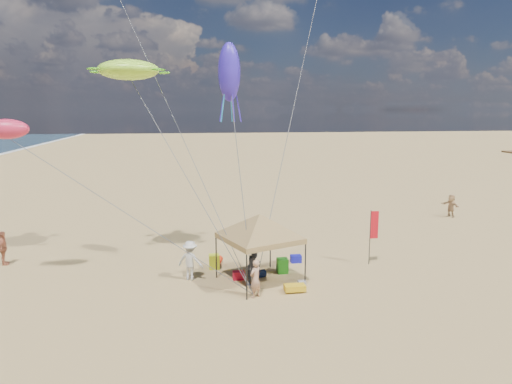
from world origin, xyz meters
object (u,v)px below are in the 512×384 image
person_near_b (255,266)px  person_near_c (190,260)px  canopy_tent (260,217)px  cooler_red (239,275)px  chair_yellow (214,262)px  person_far_a (3,248)px  beach_cart (295,288)px  cooler_blue (296,259)px  chair_green (282,266)px  person_near_a (255,279)px  feather_flag (373,228)px  person_far_c (451,206)px

person_near_b → person_near_c: bearing=109.3°
canopy_tent → cooler_red: size_ratio=10.30×
chair_yellow → person_far_a: bearing=168.2°
canopy_tent → beach_cart: bearing=-47.0°
cooler_blue → person_far_a: (-14.67, 1.92, 0.68)m
beach_cart → person_far_a: size_ratio=0.51×
chair_green → person_near_a: (-1.75, -2.75, 0.46)m
feather_flag → cooler_red: feather_flag is taller
beach_cart → person_near_b: person_near_b is taller
canopy_tent → person_near_b: (-0.25, -0.18, -2.20)m
person_near_b → person_far_c: (16.20, 10.91, -0.02)m
person_near_b → canopy_tent: bearing=-15.3°
chair_green → chair_yellow: 3.39m
canopy_tent → person_near_c: bearing=165.5°
person_far_a → person_near_c: bearing=-122.2°
feather_flag → beach_cart: feather_flag is taller
cooler_blue → person_near_a: bearing=-123.7°
chair_yellow → feather_flag: bearing=-4.2°
feather_flag → person_far_c: feather_flag is taller
canopy_tent → chair_yellow: size_ratio=7.95×
canopy_tent → cooler_red: 3.04m
cooler_red → chair_yellow: chair_yellow is taller
person_near_c → person_far_c: person_near_c is taller
cooler_blue → feather_flag: bearing=-13.0°
cooler_red → person_far_a: size_ratio=0.31×
canopy_tent → feather_flag: canopy_tent is taller
feather_flag → person_near_b: 6.62m
beach_cart → person_near_b: bearing=142.0°
canopy_tent → person_near_c: size_ratio=3.02×
person_near_c → person_far_a: 9.94m
chair_yellow → beach_cart: bearing=-47.9°
cooler_blue → chair_yellow: bearing=-176.2°
cooler_red → chair_green: size_ratio=0.77×
person_near_c → chair_yellow: bearing=-106.1°
cooler_red → person_near_c: 2.34m
person_near_b → chair_green: bearing=-12.8°
chair_green → person_near_a: size_ratio=0.43×
person_far_c → beach_cart: bearing=-69.4°
cooler_red → person_near_b: size_ratio=0.31×
chair_yellow → person_far_a: size_ratio=0.40×
chair_yellow → person_near_c: (-1.18, -1.37, 0.57)m
feather_flag → cooler_red: 7.23m
person_near_b → beach_cart: bearing=-89.7°
canopy_tent → person_near_a: bearing=-105.4°
cooler_red → beach_cart: bearing=-40.6°
chair_green → canopy_tent: bearing=-140.6°
person_near_b → person_far_c: person_near_b is taller
chair_yellow → person_near_c: 1.90m
cooler_blue → chair_green: size_ratio=0.77×
beach_cart → person_near_c: bearing=153.5°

